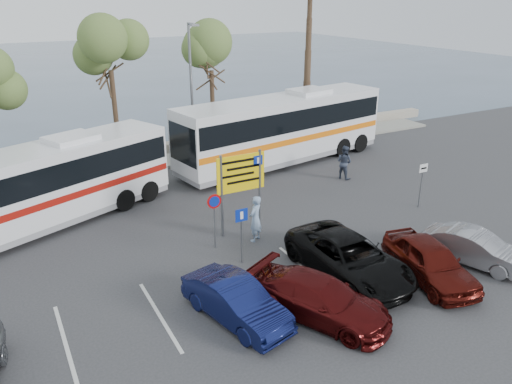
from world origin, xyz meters
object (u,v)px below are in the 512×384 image
car_blue (236,301)px  car_maroon (320,299)px  car_red (430,261)px  suv_black (349,257)px  pedestrian_near (255,219)px  street_lamp_right (192,86)px  direction_sign (241,179)px  car_silver_b (475,248)px  coach_bus_left (39,190)px  coach_bus_right (283,131)px  pedestrian_far (344,162)px

car_blue → car_maroon: size_ratio=0.87×
car_red → suv_black: 2.87m
car_blue → pedestrian_near: bearing=41.2°
street_lamp_right → suv_black: bearing=-90.7°
car_maroon → car_red: (4.80, 0.00, 0.06)m
direction_sign → car_silver_b: direction_sign is taller
direction_sign → street_lamp_right: bearing=79.1°
direction_sign → coach_bus_left: bearing=149.0°
coach_bus_left → coach_bus_right: 14.28m
car_silver_b → suv_black: bearing=141.9°
suv_black → pedestrian_far: pedestrian_far is taller
car_blue → car_red: size_ratio=0.95×
coach_bus_left → pedestrian_near: size_ratio=6.20×
coach_bus_right → pedestrian_far: size_ratio=7.42×
coach_bus_right → pedestrian_near: 10.51m
street_lamp_right → direction_sign: size_ratio=2.23×
pedestrian_near → car_maroon: bearing=49.2°
car_red → suv_black: (-2.40, 1.58, 0.02)m
coach_bus_right → car_blue: size_ratio=3.45×
pedestrian_near → pedestrian_far: size_ratio=1.05×
car_red → car_silver_b: (2.40, 0.00, -0.09)m
direction_sign → coach_bus_right: size_ratio=0.26×
coach_bus_left → car_blue: 11.07m
coach_bus_right → pedestrian_near: bearing=-127.4°
coach_bus_left → pedestrian_near: bearing=-35.8°
coach_bus_left → suv_black: bearing=-46.0°
car_red → car_silver_b: 2.40m
car_silver_b → coach_bus_left: bearing=121.6°
coach_bus_left → car_red: coach_bus_left is taller
direction_sign → pedestrian_far: 8.85m
car_maroon → suv_black: bearing=6.7°
coach_bus_left → car_red: size_ratio=2.87×
car_red → coach_bus_left: bearing=147.3°
coach_bus_left → car_silver_b: bearing=-38.5°
direction_sign → pedestrian_near: (0.14, -1.01, -1.44)m
car_blue → street_lamp_right: bearing=58.4°
car_red → pedestrian_far: 10.73m
coach_bus_left → direction_sign: bearing=-31.0°
coach_bus_right → car_red: coach_bus_right is taller
coach_bus_left → car_maroon: (6.90, -11.20, -1.10)m
car_red → pedestrian_far: size_ratio=2.27×
car_maroon → suv_black: (2.40, 1.58, 0.07)m
car_blue → car_maroon: (2.40, -1.15, 0.01)m
street_lamp_right → car_maroon: bearing=-98.7°
coach_bus_right → car_blue: coach_bus_right is taller
coach_bus_left → street_lamp_right: bearing=31.5°
suv_black → car_silver_b: bearing=-20.1°
car_blue → suv_black: 4.82m
suv_black → pedestrian_near: 4.44m
coach_bus_left → coach_bus_right: bearing=11.3°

